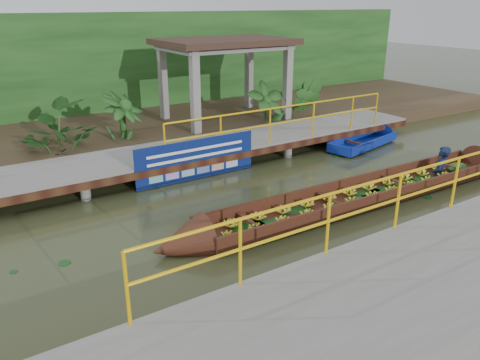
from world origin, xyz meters
TOP-DOWN VIEW (x-y plane):
  - ground at (0.00, 0.00)m, footprint 80.00×80.00m
  - land_strip at (0.00, 7.50)m, footprint 30.00×8.00m
  - far_dock at (0.02, 3.43)m, footprint 16.00×2.06m
  - near_dock at (1.00, -4.20)m, footprint 18.00×2.40m
  - pavilion at (3.00, 6.30)m, footprint 4.40×3.00m
  - foliage_backdrop at (0.00, 10.00)m, footprint 30.00×0.80m
  - vendor_boat at (2.74, -0.87)m, footprint 10.56×1.34m
  - moored_blue_boat at (6.40, 2.37)m, footprint 3.33×1.50m
  - blue_banner at (-0.17, 2.48)m, footprint 3.36×0.04m
  - tropical_plants at (-1.21, 5.30)m, footprint 14.25×1.25m

SIDE VIEW (x-z plane):
  - ground at x=0.00m, z-range 0.00..0.00m
  - moored_blue_boat at x=6.40m, z-range -0.25..0.52m
  - vendor_boat at x=2.74m, z-range -0.81..1.22m
  - land_strip at x=0.00m, z-range 0.00..0.45m
  - near_dock at x=1.00m, z-range -0.56..1.16m
  - far_dock at x=0.02m, z-range -0.35..1.30m
  - blue_banner at x=-0.17m, z-range 0.03..1.08m
  - tropical_plants at x=-1.21m, z-range 0.45..2.01m
  - foliage_backdrop at x=0.00m, z-range 0.00..4.00m
  - pavilion at x=3.00m, z-range 1.32..4.32m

